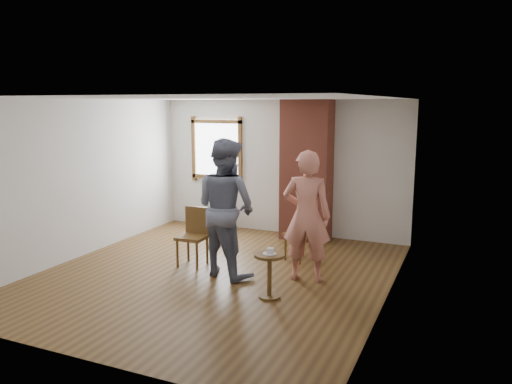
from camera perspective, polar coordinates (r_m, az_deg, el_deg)
ground at (r=7.59m, az=-4.67°, el=-9.39°), size 5.50×5.50×0.00m
room_shell at (r=7.76m, az=-3.11°, el=4.76°), size 5.04×5.52×2.62m
brick_chimney at (r=9.31m, az=5.80°, el=2.47°), size 0.90×0.50×2.60m
stoneware_crock at (r=10.07m, az=-4.09°, el=-3.03°), size 0.44×0.44×0.49m
dark_pot at (r=10.05m, az=-4.57°, el=-4.03°), size 0.21×0.21×0.16m
dining_chair_left at (r=7.97m, az=-7.06°, el=-4.64°), size 0.44×0.44×0.91m
dining_chair_right at (r=8.19m, az=5.35°, el=-4.41°), size 0.53×0.53×0.86m
side_table at (r=6.59m, az=1.55°, el=-8.72°), size 0.40×0.40×0.60m
cake_plate at (r=6.53m, az=1.56°, el=-7.05°), size 0.18×0.18×0.01m
cake_slice at (r=6.51m, az=1.64°, el=-6.77°), size 0.08×0.07×0.06m
man at (r=7.33m, az=-3.48°, el=-1.81°), size 1.18×1.04×2.04m
person_pink at (r=7.13m, az=5.82°, el=-2.77°), size 0.76×0.57×1.89m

